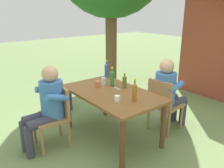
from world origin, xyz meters
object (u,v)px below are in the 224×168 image
object	(u,v)px
bottle_green	(112,78)
bottle_amber	(134,92)
person_in_white_shirt	(168,91)
bottle_blue	(106,70)
cup_white	(117,99)
dining_table	(112,98)
bottle_olive	(125,81)
table_knife	(115,87)
backpack_by_near_side	(64,99)
person_in_plaid_shirt	(47,104)
chair_far_right	(163,103)
cup_terracotta	(98,84)
cup_glass	(104,81)
chair_near_left	(56,113)

from	to	relation	value
bottle_green	bottle_amber	bearing A→B (deg)	-13.36
person_in_white_shirt	bottle_amber	world-z (taller)	person_in_white_shirt
bottle_blue	cup_white	world-z (taller)	bottle_blue
dining_table	bottle_blue	world-z (taller)	bottle_blue
person_in_white_shirt	bottle_olive	world-z (taller)	person_in_white_shirt
table_knife	cup_white	bearing A→B (deg)	-35.46
dining_table	bottle_blue	size ratio (longest dim) A/B	4.83
backpack_by_near_side	bottle_blue	bearing A→B (deg)	31.26
person_in_plaid_shirt	backpack_by_near_side	bearing A→B (deg)	144.29
chair_far_right	bottle_olive	world-z (taller)	bottle_olive
dining_table	bottle_blue	distance (m)	0.76
chair_far_right	bottle_green	distance (m)	0.90
person_in_white_shirt	bottle_blue	world-z (taller)	person_in_white_shirt
backpack_by_near_side	person_in_white_shirt	bearing A→B (deg)	28.88
bottle_green	cup_terracotta	bearing A→B (deg)	-108.31
person_in_white_shirt	bottle_green	xyz separation A→B (m)	(-0.56, -0.69, 0.21)
bottle_amber	backpack_by_near_side	xyz separation A→B (m)	(-1.86, -0.11, -0.68)
bottle_olive	cup_white	bearing A→B (deg)	-50.55
cup_glass	chair_far_right	bearing A→B (deg)	41.93
person_in_white_shirt	cup_glass	size ratio (longest dim) A/B	10.86
chair_near_left	backpack_by_near_side	size ratio (longest dim) A/B	2.13
person_in_white_shirt	person_in_plaid_shirt	size ratio (longest dim) A/B	1.00
cup_white	bottle_green	bearing A→B (deg)	147.98
chair_near_left	cup_glass	world-z (taller)	chair_near_left
cup_white	backpack_by_near_side	size ratio (longest dim) A/B	0.20
cup_terracotta	dining_table	bearing A→B (deg)	9.33
bottle_blue	bottle_green	bearing A→B (deg)	-25.49
bottle_blue	person_in_plaid_shirt	bearing A→B (deg)	-76.80
chair_far_right	cup_terracotta	world-z (taller)	chair_far_right
dining_table	bottle_green	size ratio (longest dim) A/B	5.00
person_in_plaid_shirt	bottle_amber	distance (m)	1.20
bottle_amber	table_knife	distance (m)	0.63
cup_white	dining_table	bearing A→B (deg)	152.43
cup_glass	table_knife	xyz separation A→B (m)	(0.23, 0.05, -0.05)
bottle_olive	cup_terracotta	world-z (taller)	bottle_olive
bottle_amber	backpack_by_near_side	world-z (taller)	bottle_amber
person_in_plaid_shirt	table_knife	xyz separation A→B (m)	(0.21, 1.02, 0.09)
bottle_amber	cup_white	bearing A→B (deg)	-124.37
bottle_olive	table_knife	size ratio (longest dim) A/B	0.99
person_in_plaid_shirt	cup_glass	distance (m)	0.98
chair_far_right	bottle_blue	bearing A→B (deg)	-158.60
person_in_plaid_shirt	cup_terracotta	distance (m)	0.82
chair_near_left	person_in_white_shirt	xyz separation A→B (m)	(0.68, 1.61, 0.17)
bottle_olive	table_knife	bearing A→B (deg)	-137.29
dining_table	person_in_white_shirt	distance (m)	0.93
cup_white	cup_terracotta	size ratio (longest dim) A/B	0.81
chair_near_left	bottle_blue	world-z (taller)	bottle_blue
bottle_amber	bottle_olive	bearing A→B (deg)	152.73
dining_table	chair_far_right	distance (m)	0.84
chair_far_right	backpack_by_near_side	bearing A→B (deg)	-154.05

